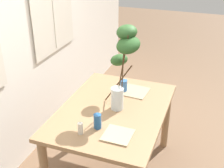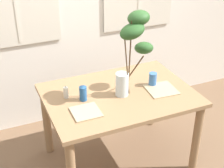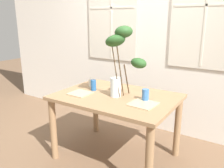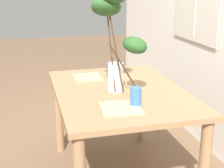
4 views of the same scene
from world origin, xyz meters
The scene contains 7 objects.
dining_table centered at (0.00, 0.00, 0.62)m, with size 1.26×0.91×0.74m.
vase_with_branches centered at (0.10, -0.05, 1.18)m, with size 0.43×0.39×0.74m.
drinking_glass_blue_left centered at (-0.32, 0.02, 0.80)m, with size 0.06×0.06×0.12m, color #235693.
drinking_glass_blue_right centered at (0.33, 0.01, 0.80)m, with size 0.07×0.07×0.12m, color #386BAD.
plate_square_left centered at (-0.36, -0.17, 0.74)m, with size 0.22×0.22×0.01m, color tan.
plate_square_right centered at (0.36, -0.09, 0.74)m, with size 0.25×0.25×0.01m, color tan.
pillar_candle centered at (-0.44, 0.11, 0.79)m, with size 0.04×0.04×0.11m.
Camera 4 is at (2.19, -0.63, 1.49)m, focal length 53.28 mm.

